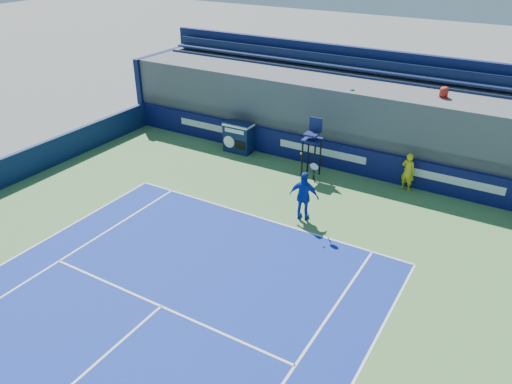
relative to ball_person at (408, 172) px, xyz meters
The scene contains 6 objects.
ball_person is the anchor object (origin of this frame).
back_hoarding 3.81m from the ball_person, behind, with size 20.40×0.21×1.20m.
match_clock 7.76m from the ball_person, behind, with size 1.33×0.75×1.40m.
umpire_chair 3.94m from the ball_person, 168.80° to the right, with size 0.71×0.71×2.48m.
tennis_player 4.82m from the ball_person, 121.37° to the right, with size 1.12×0.61×2.57m.
stadium_seating 4.61m from the ball_person, 147.63° to the left, with size 21.00×4.05×4.40m.
Camera 1 is at (7.67, -1.39, 9.19)m, focal length 35.00 mm.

